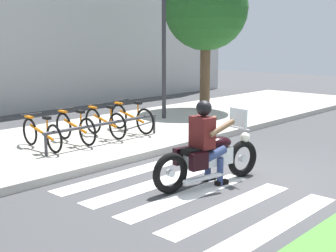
# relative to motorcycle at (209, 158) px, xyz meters

# --- Properties ---
(ground_plane) EXTENTS (48.00, 48.00, 0.00)m
(ground_plane) POSITION_rel_motorcycle_xyz_m (0.64, -0.12, -0.47)
(ground_plane) COLOR #424244
(sidewalk) EXTENTS (24.00, 4.40, 0.15)m
(sidewalk) POSITION_rel_motorcycle_xyz_m (0.64, 4.17, -0.39)
(sidewalk) COLOR #B7B2A8
(sidewalk) RESTS_ON ground
(crosswalk_stripe_0) EXTENTS (2.80, 0.40, 0.01)m
(crosswalk_stripe_0) POSITION_rel_motorcycle_xyz_m (-0.69, -1.72, -0.46)
(crosswalk_stripe_0) COLOR white
(crosswalk_stripe_0) RESTS_ON ground
(crosswalk_stripe_1) EXTENTS (2.80, 0.40, 0.01)m
(crosswalk_stripe_1) POSITION_rel_motorcycle_xyz_m (-0.69, -0.92, -0.46)
(crosswalk_stripe_1) COLOR white
(crosswalk_stripe_1) RESTS_ON ground
(crosswalk_stripe_2) EXTENTS (2.80, 0.40, 0.01)m
(crosswalk_stripe_2) POSITION_rel_motorcycle_xyz_m (-0.69, -0.12, -0.46)
(crosswalk_stripe_2) COLOR white
(crosswalk_stripe_2) RESTS_ON ground
(crosswalk_stripe_3) EXTENTS (2.80, 0.40, 0.01)m
(crosswalk_stripe_3) POSITION_rel_motorcycle_xyz_m (-0.69, 0.68, -0.46)
(crosswalk_stripe_3) COLOR white
(crosswalk_stripe_3) RESTS_ON ground
(crosswalk_stripe_4) EXTENTS (2.80, 0.40, 0.01)m
(crosswalk_stripe_4) POSITION_rel_motorcycle_xyz_m (-0.69, 1.48, -0.46)
(crosswalk_stripe_4) COLOR white
(crosswalk_stripe_4) RESTS_ON ground
(motorcycle) EXTENTS (2.22, 0.82, 1.25)m
(motorcycle) POSITION_rel_motorcycle_xyz_m (0.00, 0.00, 0.00)
(motorcycle) COLOR black
(motorcycle) RESTS_ON ground
(rider) EXTENTS (0.70, 0.63, 1.45)m
(rider) POSITION_rel_motorcycle_xyz_m (-0.07, 0.02, 0.37)
(rider) COLOR #591919
(rider) RESTS_ON ground
(bicycle_0) EXTENTS (0.48, 1.61, 0.73)m
(bicycle_0) POSITION_rel_motorcycle_xyz_m (-0.89, 3.75, 0.02)
(bicycle_0) COLOR black
(bicycle_0) RESTS_ON sidewalk
(bicycle_1) EXTENTS (0.48, 1.58, 0.76)m
(bicycle_1) POSITION_rel_motorcycle_xyz_m (-0.04, 3.75, 0.03)
(bicycle_1) COLOR black
(bicycle_1) RESTS_ON sidewalk
(bicycle_2) EXTENTS (0.48, 1.59, 0.77)m
(bicycle_2) POSITION_rel_motorcycle_xyz_m (0.81, 3.75, 0.03)
(bicycle_2) COLOR black
(bicycle_2) RESTS_ON sidewalk
(bicycle_3) EXTENTS (0.48, 1.66, 0.78)m
(bicycle_3) POSITION_rel_motorcycle_xyz_m (1.67, 3.75, 0.04)
(bicycle_3) COLOR black
(bicycle_3) RESTS_ON sidewalk
(bike_rack) EXTENTS (3.16, 0.07, 0.49)m
(bike_rack) POSITION_rel_motorcycle_xyz_m (0.39, 3.20, 0.09)
(bike_rack) COLOR #333338
(bike_rack) RESTS_ON sidewalk
(street_lamp) EXTENTS (0.28, 0.28, 4.72)m
(street_lamp) POSITION_rel_motorcycle_xyz_m (3.71, 4.57, 2.36)
(street_lamp) COLOR #2D2D33
(street_lamp) RESTS_ON ground
(tree_near_rack) EXTENTS (2.76, 2.76, 4.83)m
(tree_near_rack) POSITION_rel_motorcycle_xyz_m (6.14, 4.97, 2.96)
(tree_near_rack) COLOR brown
(tree_near_rack) RESTS_ON ground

